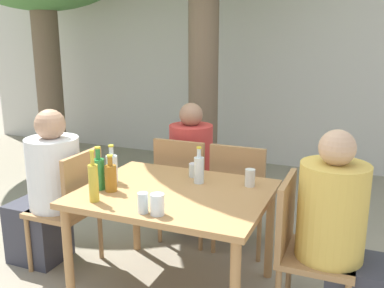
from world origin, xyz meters
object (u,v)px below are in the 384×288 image
object	(u,v)px
person_seated_1	(344,245)
green_bottle_2	(99,173)
person_seated_2	(195,174)
oil_cruet_0	(93,182)
drinking_glass_0	(195,170)
patio_chair_0	(72,203)
patio_chair_1	(303,243)
water_bottle_1	(112,168)
drinking_glass_1	(157,204)
dining_table_front	(175,203)
person_seated_0	(47,195)
patio_chair_3	(240,191)
drinking_glass_3	(143,203)
water_bottle_4	(199,169)
drinking_glass_2	(250,178)
patio_chair_2	(184,183)
amber_bottle_3	(111,177)

from	to	relation	value
person_seated_1	green_bottle_2	distance (m)	1.59
person_seated_2	green_bottle_2	xyz separation A→B (m)	(-0.23, -1.12, 0.32)
oil_cruet_0	drinking_glass_0	world-z (taller)	oil_cruet_0
patio_chair_0	patio_chair_1	distance (m)	1.70
oil_cruet_0	person_seated_1	bearing A→B (deg)	13.87
water_bottle_1	drinking_glass_0	bearing A→B (deg)	33.64
person_seated_2	drinking_glass_1	distance (m)	1.42
dining_table_front	patio_chair_0	distance (m)	0.86
dining_table_front	person_seated_0	xyz separation A→B (m)	(-1.08, -0.00, -0.10)
patio_chair_3	drinking_glass_3	distance (m)	1.19
drinking_glass_0	patio_chair_3	bearing A→B (deg)	59.31
patio_chair_0	person_seated_1	distance (m)	1.93
patio_chair_0	drinking_glass_3	xyz separation A→B (m)	(0.83, -0.40, 0.28)
water_bottle_4	drinking_glass_1	world-z (taller)	water_bottle_4
patio_chair_1	dining_table_front	bearing A→B (deg)	90.00
drinking_glass_3	drinking_glass_2	bearing A→B (deg)	56.43
patio_chair_1	green_bottle_2	xyz separation A→B (m)	(-1.33, -0.16, 0.33)
patio_chair_2	water_bottle_4	xyz separation A→B (m)	(0.34, -0.52, 0.32)
patio_chair_0	oil_cruet_0	xyz separation A→B (m)	(0.47, -0.36, 0.34)
person_seated_1	water_bottle_4	bearing A→B (deg)	78.11
patio_chair_0	green_bottle_2	world-z (taller)	green_bottle_2
dining_table_front	person_seated_1	distance (m)	1.08
water_bottle_1	water_bottle_4	xyz separation A→B (m)	(0.57, 0.21, -0.00)
water_bottle_1	amber_bottle_3	distance (m)	0.19
patio_chair_3	water_bottle_4	xyz separation A→B (m)	(-0.16, -0.52, 0.32)
dining_table_front	water_bottle_4	world-z (taller)	water_bottle_4
patio_chair_3	patio_chair_1	bearing A→B (deg)	129.69
oil_cruet_0	water_bottle_1	world-z (taller)	oil_cruet_0
dining_table_front	green_bottle_2	bearing A→B (deg)	-161.26
patio_chair_1	person_seated_0	distance (m)	1.93
patio_chair_2	person_seated_2	xyz separation A→B (m)	(0.00, 0.23, 0.01)
patio_chair_1	patio_chair_2	distance (m)	1.32
patio_chair_3	person_seated_1	size ratio (longest dim) A/B	0.75
drinking_glass_0	drinking_glass_3	xyz separation A→B (m)	(-0.02, -0.73, 0.01)
person_seated_2	drinking_glass_0	xyz separation A→B (m)	(0.26, -0.63, 0.25)
dining_table_front	drinking_glass_2	xyz separation A→B (m)	(0.44, 0.28, 0.14)
person_seated_1	water_bottle_4	distance (m)	1.05
drinking_glass_1	oil_cruet_0	bearing A→B (deg)	175.58
oil_cruet_0	green_bottle_2	xyz separation A→B (m)	(-0.10, 0.20, -0.01)
person_seated_2	person_seated_0	bearing A→B (deg)	49.08
drinking_glass_3	water_bottle_4	bearing A→B (deg)	80.19
patio_chair_3	drinking_glass_2	size ratio (longest dim) A/B	7.71
patio_chair_0	drinking_glass_3	world-z (taller)	patio_chair_0
dining_table_front	green_bottle_2	xyz separation A→B (m)	(-0.48, -0.16, 0.20)
water_bottle_1	amber_bottle_3	bearing A→B (deg)	-59.52
patio_chair_0	amber_bottle_3	distance (m)	0.58
drinking_glass_3	patio_chair_1	bearing A→B (deg)	24.91
patio_chair_1	drinking_glass_3	size ratio (longest dim) A/B	7.68
water_bottle_1	amber_bottle_3	size ratio (longest dim) A/B	1.07
dining_table_front	patio_chair_3	bearing A→B (deg)	71.25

